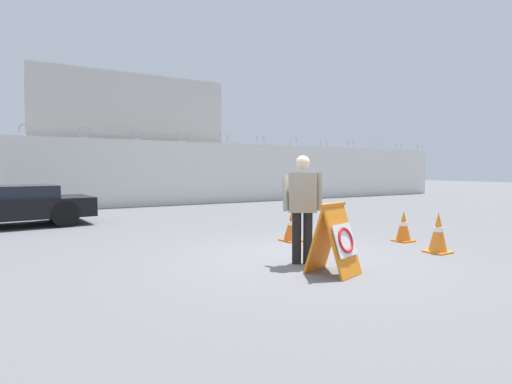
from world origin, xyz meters
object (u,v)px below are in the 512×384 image
at_px(traffic_cone_mid, 438,233).
at_px(parked_car_front_coupe, 6,205).
at_px(traffic_cone_far, 292,226).
at_px(barricade_sign, 335,239).
at_px(security_guard, 302,204).
at_px(traffic_cone_near, 404,226).

xyz_separation_m(traffic_cone_mid, parked_car_front_coupe, (-6.96, 7.84, 0.21)).
bearing_deg(parked_car_front_coupe, traffic_cone_far, 128.56).
relative_size(traffic_cone_mid, parked_car_front_coupe, 0.17).
xyz_separation_m(barricade_sign, traffic_cone_far, (1.02, 2.51, -0.19)).
xyz_separation_m(security_guard, traffic_cone_far, (1.05, 1.75, -0.65)).
xyz_separation_m(traffic_cone_near, traffic_cone_far, (-2.02, 1.23, 0.01)).
height_order(traffic_cone_near, parked_car_front_coupe, parked_car_front_coupe).
bearing_deg(barricade_sign, traffic_cone_mid, -14.20).
distance_m(security_guard, traffic_cone_far, 2.14).
relative_size(traffic_cone_far, parked_car_front_coupe, 0.15).
bearing_deg(security_guard, barricade_sign, 122.73).
height_order(traffic_cone_near, traffic_cone_far, traffic_cone_far).
height_order(barricade_sign, security_guard, security_guard).
distance_m(traffic_cone_far, parked_car_front_coupe, 7.67).
xyz_separation_m(barricade_sign, traffic_cone_near, (3.04, 1.28, -0.20)).
height_order(barricade_sign, traffic_cone_near, barricade_sign).
bearing_deg(barricade_sign, traffic_cone_near, 4.73).
relative_size(barricade_sign, parked_car_front_coupe, 0.24).
bearing_deg(traffic_cone_mid, parked_car_front_coupe, 131.60).
bearing_deg(security_guard, parked_car_front_coupe, -28.36).
relative_size(traffic_cone_mid, traffic_cone_far, 1.12).
bearing_deg(traffic_cone_far, barricade_sign, -112.15).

